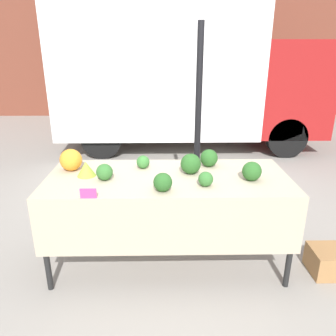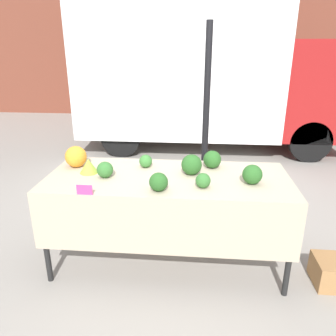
% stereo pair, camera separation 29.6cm
% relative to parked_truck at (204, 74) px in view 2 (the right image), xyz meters
% --- Properties ---
extents(ground_plane, '(40.00, 40.00, 0.00)m').
position_rel_parked_truck_xyz_m(ground_plane, '(-0.36, -4.08, -1.50)').
color(ground_plane, gray).
extents(tent_pole, '(0.07, 0.07, 2.27)m').
position_rel_parked_truck_xyz_m(tent_pole, '(-0.01, -3.30, -0.37)').
color(tent_pole, black).
rests_on(tent_pole, ground_plane).
extents(parked_truck, '(5.23, 1.99, 2.84)m').
position_rel_parked_truck_xyz_m(parked_truck, '(0.00, 0.00, 0.00)').
color(parked_truck, white).
rests_on(parked_truck, ground_plane).
extents(market_table, '(2.21, 0.94, 0.90)m').
position_rel_parked_truck_xyz_m(market_table, '(-0.36, -4.15, -0.70)').
color(market_table, tan).
rests_on(market_table, ground_plane).
extents(orange_cauliflower, '(0.21, 0.21, 0.21)m').
position_rel_parked_truck_xyz_m(orange_cauliflower, '(-1.28, -3.91, -0.49)').
color(orange_cauliflower, orange).
rests_on(orange_cauliflower, market_table).
extents(romanesco_head, '(0.17, 0.17, 0.14)m').
position_rel_parked_truck_xyz_m(romanesco_head, '(-1.10, -4.06, -0.53)').
color(romanesco_head, '#93B238').
rests_on(romanesco_head, market_table).
extents(broccoli_head_0, '(0.17, 0.17, 0.17)m').
position_rel_parked_truck_xyz_m(broccoli_head_0, '(0.05, -3.82, -0.51)').
color(broccoli_head_0, '#285B23').
rests_on(broccoli_head_0, market_table).
extents(broccoli_head_1, '(0.13, 0.13, 0.13)m').
position_rel_parked_truck_xyz_m(broccoli_head_1, '(-0.04, -4.31, -0.53)').
color(broccoli_head_1, '#336B2D').
rests_on(broccoli_head_1, market_table).
extents(broccoli_head_2, '(0.17, 0.17, 0.17)m').
position_rel_parked_truck_xyz_m(broccoli_head_2, '(0.38, -4.19, -0.51)').
color(broccoli_head_2, '#285B23').
rests_on(broccoli_head_2, market_table).
extents(broccoli_head_3, '(0.15, 0.15, 0.15)m').
position_rel_parked_truck_xyz_m(broccoli_head_3, '(-0.92, -4.16, -0.52)').
color(broccoli_head_3, '#336B2D').
rests_on(broccoli_head_3, market_table).
extents(broccoli_head_4, '(0.16, 0.16, 0.16)m').
position_rel_parked_truck_xyz_m(broccoli_head_4, '(-0.41, -4.41, -0.52)').
color(broccoli_head_4, '#285B23').
rests_on(broccoli_head_4, market_table).
extents(broccoli_head_5, '(0.19, 0.19, 0.19)m').
position_rel_parked_truck_xyz_m(broccoli_head_5, '(-0.15, -4.01, -0.50)').
color(broccoli_head_5, '#285B23').
rests_on(broccoli_head_5, market_table).
extents(broccoli_head_6, '(0.13, 0.13, 0.13)m').
position_rel_parked_truck_xyz_m(broccoli_head_6, '(-0.60, -3.86, -0.53)').
color(broccoli_head_6, '#387533').
rests_on(broccoli_head_6, market_table).
extents(price_sign, '(0.13, 0.01, 0.08)m').
position_rel_parked_truck_xyz_m(price_sign, '(-0.99, -4.54, -0.55)').
color(price_sign, '#E53D84').
rests_on(price_sign, market_table).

